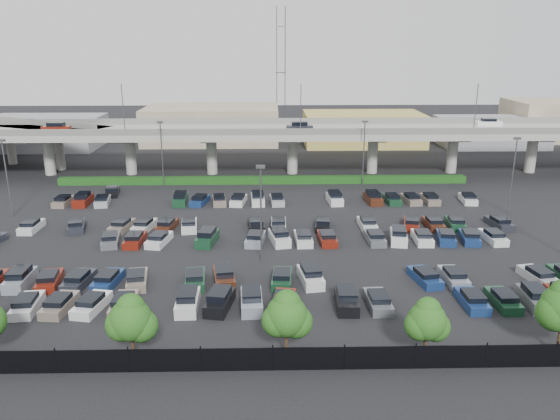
# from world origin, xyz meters

# --- Properties ---
(ground) EXTENTS (280.00, 280.00, 0.00)m
(ground) POSITION_xyz_m (0.00, 0.00, 0.00)
(ground) COLOR black
(overpass) EXTENTS (150.00, 13.00, 15.80)m
(overpass) POSITION_xyz_m (-0.25, 31.98, 6.97)
(overpass) COLOR #999A91
(overpass) RESTS_ON ground
(hedge) EXTENTS (66.00, 1.60, 1.10)m
(hedge) POSITION_xyz_m (0.00, 25.00, 0.55)
(hedge) COLOR #133F12
(hedge) RESTS_ON ground
(fence) EXTENTS (70.00, 0.10, 2.00)m
(fence) POSITION_xyz_m (-0.05, -28.00, 0.90)
(fence) COLOR black
(fence) RESTS_ON ground
(tree_row) EXTENTS (65.07, 3.66, 5.94)m
(tree_row) POSITION_xyz_m (0.70, -26.53, 3.52)
(tree_row) COLOR #332316
(tree_row) RESTS_ON ground
(parked_cars) EXTENTS (62.94, 41.64, 1.67)m
(parked_cars) POSITION_xyz_m (-0.50, -3.95, 0.60)
(parked_cars) COLOR #174126
(parked_cars) RESTS_ON ground
(light_poles) EXTENTS (66.90, 48.38, 10.30)m
(light_poles) POSITION_xyz_m (-4.13, 2.00, 6.24)
(light_poles) COLOR #47474C
(light_poles) RESTS_ON ground
(distant_buildings) EXTENTS (138.00, 24.00, 9.00)m
(distant_buildings) POSITION_xyz_m (12.38, 61.81, 3.74)
(distant_buildings) COLOR gray
(distant_buildings) RESTS_ON ground
(comm_tower) EXTENTS (2.40, 2.40, 30.00)m
(comm_tower) POSITION_xyz_m (4.00, 74.00, 15.61)
(comm_tower) COLOR #47474C
(comm_tower) RESTS_ON ground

